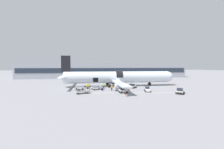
# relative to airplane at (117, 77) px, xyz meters

# --- Properties ---
(ground_plane) EXTENTS (500.00, 500.00, 0.00)m
(ground_plane) POSITION_rel_airplane_xyz_m (0.59, -2.25, -3.08)
(ground_plane) COLOR gray
(apron_marking_line) EXTENTS (24.09, 3.61, 0.01)m
(apron_marking_line) POSITION_rel_airplane_xyz_m (1.78, -12.87, -3.08)
(apron_marking_line) COLOR silver
(apron_marking_line) RESTS_ON ground_plane
(terminal_strip) EXTENTS (101.80, 13.42, 8.52)m
(terminal_strip) POSITION_rel_airplane_xyz_m (0.59, 40.29, 1.18)
(terminal_strip) COLOR #9EA3AD
(terminal_strip) RESTS_ON ground_plane
(airplane) EXTENTS (40.91, 34.09, 10.40)m
(airplane) POSITION_rel_airplane_xyz_m (0.00, 0.00, 0.00)
(airplane) COLOR silver
(airplane) RESTS_ON ground_plane
(baggage_tug_lead) EXTENTS (2.37, 2.17, 1.50)m
(baggage_tug_lead) POSITION_rel_airplane_xyz_m (-0.98, -12.24, -2.44)
(baggage_tug_lead) COLOR silver
(baggage_tug_lead) RESTS_ON ground_plane
(baggage_tug_mid) EXTENTS (2.73, 2.77, 1.37)m
(baggage_tug_mid) POSITION_rel_airplane_xyz_m (3.90, -4.95, -2.49)
(baggage_tug_mid) COLOR silver
(baggage_tug_mid) RESTS_ON ground_plane
(baggage_tug_rear) EXTENTS (2.31, 3.39, 1.32)m
(baggage_tug_rear) POSITION_rel_airplane_xyz_m (6.08, -11.43, -2.50)
(baggage_tug_rear) COLOR silver
(baggage_tug_rear) RESTS_ON ground_plane
(baggage_tug_spare) EXTENTS (2.84, 2.92, 1.48)m
(baggage_tug_spare) POSITION_rel_airplane_xyz_m (12.68, -15.98, -2.45)
(baggage_tug_spare) COLOR silver
(baggage_tug_spare) RESTS_ON ground_plane
(baggage_cart_loading) EXTENTS (4.08, 2.73, 1.02)m
(baggage_cart_loading) POSITION_rel_airplane_xyz_m (-7.40, -6.20, -2.55)
(baggage_cart_loading) COLOR #B7BABF
(baggage_cart_loading) RESTS_ON ground_plane
(baggage_cart_queued) EXTENTS (3.51, 1.79, 1.01)m
(baggage_cart_queued) POSITION_rel_airplane_xyz_m (-12.39, -5.09, -2.61)
(baggage_cart_queued) COLOR #B7BABF
(baggage_cart_queued) RESTS_ON ground_plane
(baggage_cart_empty) EXTENTS (4.24, 2.73, 1.03)m
(baggage_cart_empty) POSITION_rel_airplane_xyz_m (-11.39, -11.75, -2.59)
(baggage_cart_empty) COLOR silver
(baggage_cart_empty) RESTS_ON ground_plane
(ground_crew_loader_a) EXTENTS (0.41, 0.60, 1.75)m
(ground_crew_loader_a) POSITION_rel_airplane_xyz_m (-9.78, -4.81, -2.16)
(ground_crew_loader_a) COLOR black
(ground_crew_loader_a) RESTS_ON ground_plane
(ground_crew_loader_b) EXTENTS (0.51, 0.63, 1.81)m
(ground_crew_loader_b) POSITION_rel_airplane_xyz_m (-10.21, -5.86, -2.13)
(ground_crew_loader_b) COLOR black
(ground_crew_loader_b) RESTS_ON ground_plane
(ground_crew_driver) EXTENTS (0.58, 0.44, 1.66)m
(ground_crew_driver) POSITION_rel_airplane_xyz_m (-5.21, -4.38, -2.21)
(ground_crew_driver) COLOR #1E2338
(ground_crew_driver) RESTS_ON ground_plane
(ground_crew_supervisor) EXTENTS (0.56, 0.49, 1.65)m
(ground_crew_supervisor) POSITION_rel_airplane_xyz_m (-3.34, -8.46, -2.21)
(ground_crew_supervisor) COLOR black
(ground_crew_supervisor) RESTS_ON ground_plane
(suitcase_on_tarmac_upright) EXTENTS (0.40, 0.20, 0.83)m
(suitcase_on_tarmac_upright) POSITION_rel_airplane_xyz_m (-5.97, -8.38, -2.72)
(suitcase_on_tarmac_upright) COLOR #1E2347
(suitcase_on_tarmac_upright) RESTS_ON ground_plane
(safety_cone_nose) EXTENTS (0.44, 0.44, 0.57)m
(safety_cone_nose) POSITION_rel_airplane_xyz_m (20.24, -1.07, -2.82)
(safety_cone_nose) COLOR black
(safety_cone_nose) RESTS_ON ground_plane
(safety_cone_engine_left) EXTENTS (0.48, 0.48, 0.66)m
(safety_cone_engine_left) POSITION_rel_airplane_xyz_m (-1.06, -16.74, -2.77)
(safety_cone_engine_left) COLOR black
(safety_cone_engine_left) RESTS_ON ground_plane
(safety_cone_wingtip) EXTENTS (0.62, 0.62, 0.72)m
(safety_cone_wingtip) POSITION_rel_airplane_xyz_m (1.64, -8.62, -2.74)
(safety_cone_wingtip) COLOR black
(safety_cone_wingtip) RESTS_ON ground_plane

